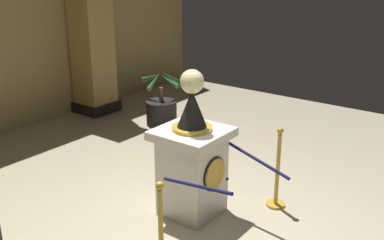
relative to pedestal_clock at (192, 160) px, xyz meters
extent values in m
plane|color=beige|center=(-0.34, -0.40, -0.69)|extent=(11.36, 11.36, 0.00)
cube|color=silver|center=(0.00, 0.00, -0.20)|extent=(0.62, 0.62, 0.97)
cube|color=silver|center=(0.00, 0.00, 0.34)|extent=(0.78, 0.78, 0.10)
cylinder|color=gold|center=(0.00, -0.32, -0.08)|extent=(0.37, 0.03, 0.37)
cylinder|color=black|center=(0.00, -0.31, -0.08)|extent=(0.41, 0.01, 0.41)
cylinder|color=gold|center=(0.00, 0.00, 0.41)|extent=(0.47, 0.47, 0.04)
cone|color=black|center=(0.00, 0.00, 0.64)|extent=(0.34, 0.34, 0.43)
cylinder|color=gold|center=(0.00, 0.00, 0.85)|extent=(0.03, 0.03, 0.07)
sphere|color=beige|center=(0.00, 0.00, 0.96)|extent=(0.27, 0.27, 0.27)
cylinder|color=gold|center=(-1.11, -0.47, -0.22)|extent=(0.05, 0.05, 0.92)
sphere|color=gold|center=(-1.11, -0.47, 0.28)|extent=(0.08, 0.08, 0.08)
cylinder|color=gold|center=(0.75, -0.74, -0.67)|extent=(0.24, 0.24, 0.03)
cylinder|color=gold|center=(0.75, -0.74, -0.20)|extent=(0.05, 0.05, 0.97)
sphere|color=gold|center=(0.75, -0.74, 0.32)|extent=(0.08, 0.08, 0.08)
cylinder|color=#141947|center=(-0.65, -0.54, 0.10)|extent=(0.18, 0.94, 0.22)
cylinder|color=#141947|center=(0.28, -0.67, 0.10)|extent=(0.18, 0.94, 0.22)
sphere|color=#141947|center=(-0.18, -0.60, 0.01)|extent=(0.04, 0.04, 0.04)
cube|color=black|center=(2.01, 3.99, -0.59)|extent=(0.73, 0.73, 0.20)
cube|color=tan|center=(2.01, 3.99, 1.14)|extent=(0.64, 0.64, 3.66)
cylinder|color=black|center=(2.18, 2.37, -0.46)|extent=(0.57, 0.57, 0.46)
cylinder|color=brown|center=(2.18, 2.37, -0.10)|extent=(0.08, 0.08, 0.26)
cone|color=#265928|center=(2.40, 2.34, 0.20)|extent=(0.43, 0.15, 0.33)
cone|color=#265928|center=(2.17, 2.58, 0.20)|extent=(0.12, 0.44, 0.26)
cone|color=#265928|center=(1.97, 2.34, 0.20)|extent=(0.44, 0.16, 0.31)
cone|color=#265928|center=(2.16, 2.15, 0.20)|extent=(0.13, 0.44, 0.25)
camera|label=1|loc=(-3.86, -2.91, 2.19)|focal=42.07mm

